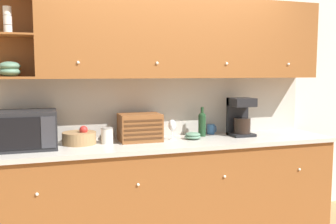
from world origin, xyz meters
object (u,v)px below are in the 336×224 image
at_px(wine_glass, 172,126).
at_px(fruit_basket, 79,138).
at_px(bowl_stack_on_counter, 193,136).
at_px(bread_box, 140,127).
at_px(wine_bottle, 202,123).
at_px(storage_canister, 107,136).
at_px(coffee_maker, 240,117).
at_px(mug, 211,129).
at_px(microwave, 25,130).

bearing_deg(wine_glass, fruit_basket, 177.42).
relative_size(fruit_basket, bowl_stack_on_counter, 1.89).
relative_size(bread_box, wine_bottle, 1.30).
distance_m(storage_canister, wine_bottle, 1.00).
bearing_deg(bread_box, fruit_basket, 178.14).
relative_size(bread_box, coffee_maker, 1.00).
xyz_separation_m(storage_canister, bowl_stack_on_counter, (0.84, -0.03, -0.04)).
xyz_separation_m(mug, coffee_maker, (0.25, -0.18, 0.15)).
bearing_deg(wine_bottle, mug, 32.64).
distance_m(wine_bottle, coffee_maker, 0.41).
relative_size(wine_glass, coffee_maker, 0.50).
xyz_separation_m(wine_glass, mug, (0.50, 0.18, -0.08)).
bearing_deg(storage_canister, bread_box, 5.88).
distance_m(mug, coffee_maker, 0.34).
distance_m(wine_bottle, mug, 0.19).
distance_m(microwave, bread_box, 1.03).
relative_size(bread_box, bowl_stack_on_counter, 2.43).
distance_m(fruit_basket, mug, 1.40).
relative_size(bread_box, mug, 3.72).
height_order(microwave, wine_glass, microwave).
bearing_deg(fruit_basket, wine_glass, -2.58).
distance_m(fruit_basket, coffee_maker, 1.65).
distance_m(microwave, wine_glass, 1.35).
bearing_deg(wine_bottle, wine_glass, -166.22).
bearing_deg(wine_glass, microwave, -178.74).
bearing_deg(wine_bottle, fruit_basket, -177.83).
height_order(fruit_basket, wine_glass, wine_glass).
bearing_deg(storage_canister, wine_bottle, 5.65).
height_order(wine_glass, wine_bottle, wine_bottle).
bearing_deg(wine_bottle, microwave, -176.07).
bearing_deg(bowl_stack_on_counter, bread_box, 172.83).
bearing_deg(wine_glass, mug, 19.84).
height_order(microwave, wine_bottle, microwave).
xyz_separation_m(wine_bottle, coffee_maker, (0.40, -0.09, 0.06)).
height_order(bread_box, wine_bottle, wine_bottle).
height_order(fruit_basket, bread_box, bread_box).
height_order(microwave, coffee_maker, coffee_maker).
bearing_deg(wine_glass, bread_box, 176.14).
bearing_deg(fruit_basket, bowl_stack_on_counter, -4.41).
distance_m(storage_canister, mug, 1.16).
relative_size(mug, coffee_maker, 0.27).
xyz_separation_m(fruit_basket, bowl_stack_on_counter, (1.09, -0.08, -0.02)).
height_order(mug, coffee_maker, coffee_maker).
distance_m(wine_glass, coffee_maker, 0.75).
xyz_separation_m(bowl_stack_on_counter, coffee_maker, (0.55, 0.05, 0.16)).
bearing_deg(coffee_maker, fruit_basket, 178.64).
height_order(bread_box, bowl_stack_on_counter, bread_box).
bearing_deg(coffee_maker, bread_box, 178.90).
bearing_deg(storage_canister, bowl_stack_on_counter, -2.22).
height_order(wine_glass, mug, wine_glass).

